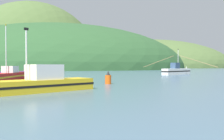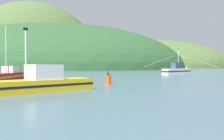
% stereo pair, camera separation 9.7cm
% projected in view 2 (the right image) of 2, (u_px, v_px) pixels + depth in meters
% --- Properties ---
extents(hill_mid_right, '(158.55, 126.84, 55.15)m').
position_uv_depth(hill_mid_right, '(62.00, 69.00, 155.94)').
color(hill_mid_right, '#2D562D').
rests_on(hill_mid_right, ground).
extents(hill_far_center, '(165.90, 132.72, 56.17)m').
position_uv_depth(hill_far_center, '(151.00, 68.00, 249.15)').
color(hill_far_center, '#516B38').
rests_on(hill_far_center, ground).
extents(hill_far_left, '(113.40, 90.72, 109.60)m').
position_uv_depth(hill_far_left, '(33.00, 68.00, 203.18)').
color(hill_far_left, '#516B38').
rests_on(hill_far_left, ground).
extents(hill_mid_left, '(111.35, 89.08, 40.33)m').
position_uv_depth(hill_mid_left, '(124.00, 68.00, 212.43)').
color(hill_mid_left, '#2D562D').
rests_on(hill_mid_left, ground).
extents(fishing_boat_white, '(10.34, 15.94, 6.03)m').
position_uv_depth(fishing_boat_white, '(177.00, 71.00, 56.98)').
color(fishing_boat_white, white).
rests_on(fishing_boat_white, ground).
extents(fishing_boat_purple, '(9.07, 10.47, 6.00)m').
position_uv_depth(fishing_boat_purple, '(27.00, 72.00, 51.36)').
color(fishing_boat_purple, '#6B2D84').
rests_on(fishing_boat_purple, ground).
extents(fishing_boat_red, '(4.04, 12.03, 7.66)m').
position_uv_depth(fishing_boat_red, '(7.00, 76.00, 33.19)').
color(fishing_boat_red, red).
rests_on(fishing_boat_red, ground).
extents(fishing_boat_yellow, '(10.17, 7.13, 4.97)m').
position_uv_depth(fishing_boat_yellow, '(34.00, 83.00, 19.06)').
color(fishing_boat_yellow, gold).
rests_on(fishing_boat_yellow, ground).
extents(channel_buoy, '(0.70, 0.70, 1.51)m').
position_uv_depth(channel_buoy, '(108.00, 79.00, 27.62)').
color(channel_buoy, '#E55914').
rests_on(channel_buoy, ground).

